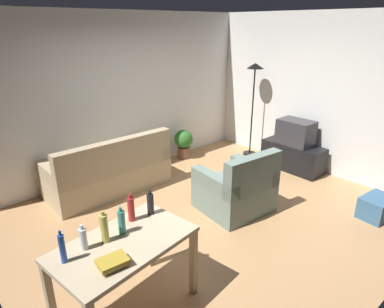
{
  "coord_description": "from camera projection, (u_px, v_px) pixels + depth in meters",
  "views": [
    {
      "loc": [
        -2.85,
        -2.85,
        2.5
      ],
      "look_at": [
        0.1,
        0.5,
        0.75
      ],
      "focal_mm": 31.32,
      "sensor_mm": 36.0,
      "label": 1
    }
  ],
  "objects": [
    {
      "name": "bottle_clear",
      "position": [
        83.0,
        239.0,
        2.72
      ],
      "size": [
        0.06,
        0.06,
        0.23
      ],
      "color": "silver",
      "rests_on": "desk"
    },
    {
      "name": "bottle_squat",
      "position": [
        104.0,
        228.0,
        2.81
      ],
      "size": [
        0.07,
        0.07,
        0.3
      ],
      "color": "#BCB24C",
      "rests_on": "desk"
    },
    {
      "name": "bottle_tall",
      "position": [
        122.0,
        222.0,
        2.93
      ],
      "size": [
        0.06,
        0.06,
        0.26
      ],
      "color": "teal",
      "rests_on": "desk"
    },
    {
      "name": "torchiere_lamp",
      "position": [
        254.0,
        85.0,
        6.33
      ],
      "size": [
        0.32,
        0.32,
        1.81
      ],
      "color": "black",
      "rests_on": "ground_plane"
    },
    {
      "name": "tv",
      "position": [
        296.0,
        132.0,
        5.9
      ],
      "size": [
        0.41,
        0.6,
        0.44
      ],
      "rotation": [
        0.0,
        0.0,
        1.57
      ],
      "color": "#2D2D33",
      "rests_on": "tv_stand"
    },
    {
      "name": "tv_stand",
      "position": [
        293.0,
        157.0,
        6.07
      ],
      "size": [
        0.44,
        1.1,
        0.48
      ],
      "rotation": [
        0.0,
        0.0,
        1.57
      ],
      "color": "black",
      "rests_on": "ground_plane"
    },
    {
      "name": "ground_plane",
      "position": [
        210.0,
        216.0,
        4.65
      ],
      "size": [
        5.2,
        4.4,
        0.02
      ],
      "primitive_type": "cube",
      "color": "tan"
    },
    {
      "name": "armchair",
      "position": [
        237.0,
        190.0,
        4.68
      ],
      "size": [
        0.98,
        0.92,
        0.92
      ],
      "rotation": [
        0.0,
        0.0,
        3.05
      ],
      "color": "slate",
      "rests_on": "ground_plane"
    },
    {
      "name": "book_stack",
      "position": [
        113.0,
        262.0,
        2.55
      ],
      "size": [
        0.24,
        0.19,
        0.07
      ],
      "color": "navy",
      "rests_on": "desk"
    },
    {
      "name": "bottle_red",
      "position": [
        131.0,
        209.0,
        3.12
      ],
      "size": [
        0.06,
        0.06,
        0.28
      ],
      "color": "#AD2323",
      "rests_on": "desk"
    },
    {
      "name": "wall_rear",
      "position": [
        122.0,
        95.0,
        5.7
      ],
      "size": [
        5.2,
        0.1,
        2.7
      ],
      "primitive_type": "cube",
      "color": "white",
      "rests_on": "ground_plane"
    },
    {
      "name": "bottle_dark",
      "position": [
        150.0,
        204.0,
        3.23
      ],
      "size": [
        0.07,
        0.07,
        0.25
      ],
      "color": "black",
      "rests_on": "desk"
    },
    {
      "name": "desk",
      "position": [
        124.0,
        252.0,
        2.89
      ],
      "size": [
        1.29,
        0.86,
        0.76
      ],
      "rotation": [
        0.0,
        0.0,
        0.14
      ],
      "color": "#C6B28E",
      "rests_on": "ground_plane"
    },
    {
      "name": "potted_plant",
      "position": [
        184.0,
        142.0,
        6.54
      ],
      "size": [
        0.36,
        0.36,
        0.57
      ],
      "color": "brown",
      "rests_on": "ground_plane"
    },
    {
      "name": "bottle_blue",
      "position": [
        62.0,
        248.0,
        2.56
      ],
      "size": [
        0.05,
        0.05,
        0.29
      ],
      "color": "#2347A3",
      "rests_on": "desk"
    },
    {
      "name": "storage_box",
      "position": [
        377.0,
        207.0,
        4.57
      ],
      "size": [
        0.51,
        0.38,
        0.3
      ],
      "primitive_type": "cube",
      "rotation": [
        0.0,
        0.0,
        -0.09
      ],
      "color": "#386084",
      "rests_on": "ground_plane"
    },
    {
      "name": "couch",
      "position": [
        110.0,
        173.0,
        5.24
      ],
      "size": [
        1.86,
        0.84,
        0.92
      ],
      "rotation": [
        0.0,
        0.0,
        3.14
      ],
      "color": "tan",
      "rests_on": "ground_plane"
    },
    {
      "name": "wall_right",
      "position": [
        320.0,
        95.0,
        5.76
      ],
      "size": [
        0.1,
        4.4,
        2.7
      ],
      "primitive_type": "cube",
      "color": "silver",
      "rests_on": "ground_plane"
    }
  ]
}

